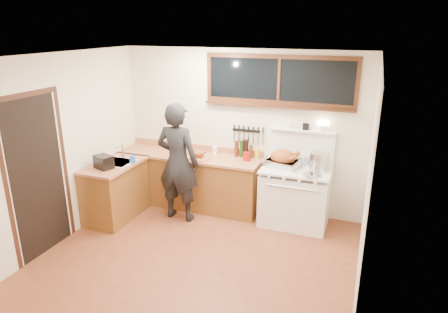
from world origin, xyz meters
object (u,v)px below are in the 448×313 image
at_px(man, 178,162).
at_px(cutting_board, 198,155).
at_px(roast_turkey, 283,160).
at_px(vintage_stove, 295,195).

relative_size(man, cutting_board, 4.22).
bearing_deg(roast_turkey, cutting_board, -175.64).
bearing_deg(vintage_stove, cutting_board, -177.16).
height_order(man, cutting_board, man).
bearing_deg(vintage_stove, roast_turkey, 173.41).
xyz_separation_m(vintage_stove, cutting_board, (-1.58, -0.08, 0.49)).
distance_m(man, roast_turkey, 1.60).
xyz_separation_m(man, cutting_board, (0.17, 0.38, 0.02)).
relative_size(man, roast_turkey, 3.31).
distance_m(cutting_board, roast_turkey, 1.37).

